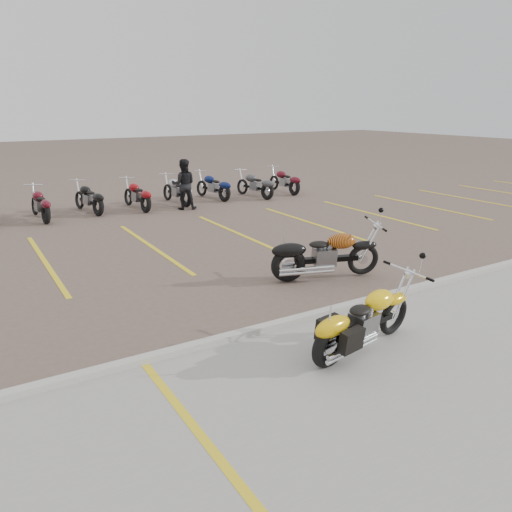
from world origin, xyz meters
The scene contains 9 objects.
ground centered at (0.00, 0.00, 0.00)m, with size 100.00×100.00×0.00m, color brown.
concrete_apron centered at (0.00, -4.50, 0.01)m, with size 60.00×5.00×0.01m, color #9E9B93.
curb centered at (0.00, -2.00, 0.06)m, with size 60.00×0.18×0.12m, color #ADAAA3.
parking_stripes centered at (0.00, 4.00, 0.00)m, with size 38.00×5.50×0.01m, color gold, non-canonical shape.
apron_stripe centered at (-2.30, -4.50, 0.01)m, with size 0.12×5.00×0.00m, color gold.
yellow_cruiser centered at (0.70, -3.34, 0.47)m, with size 2.27×0.56×0.94m.
flame_cruiser centered at (2.33, -0.38, 0.51)m, with size 2.41×0.91×1.02m.
person_b centered at (2.79, 8.25, 0.91)m, with size 0.88×0.69×1.82m, color black.
bg_bike_row centered at (-1.20, 9.29, 0.55)m, with size 18.95×2.04×1.10m.
Camera 1 is at (-4.29, -8.51, 3.67)m, focal length 35.00 mm.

